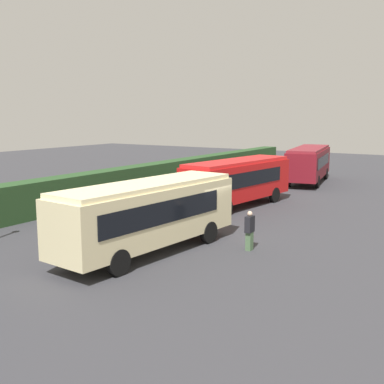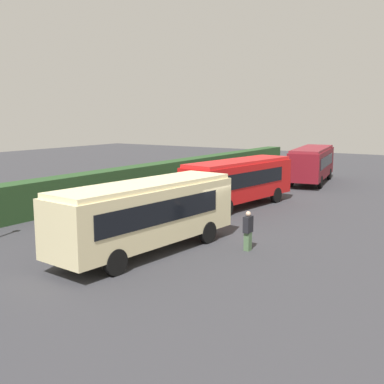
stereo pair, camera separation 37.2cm
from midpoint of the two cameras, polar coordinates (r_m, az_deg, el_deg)
The scene contains 9 objects.
ground_plane at distance 22.97m, azimuth 1.51°, elevation -5.36°, with size 105.91×105.91×0.00m, color #38383D.
bus_cream at distance 20.08m, azimuth -4.93°, elevation -2.41°, with size 9.37×3.25×3.03m.
bus_red at distance 30.15m, azimuth 6.01°, elevation 1.47°, with size 9.31×3.43×2.97m.
bus_maroon at distance 41.75m, azimuth 14.39°, elevation 3.43°, with size 9.35×4.03×3.01m.
person_left at distance 22.28m, azimuth -7.25°, elevation -3.29°, with size 0.33×0.43×1.85m.
person_center at distance 20.65m, azimuth 7.22°, elevation -4.54°, with size 0.50×0.26×1.73m.
person_right at distance 33.72m, azimuth 5.14°, elevation 1.09°, with size 0.46×0.52×1.90m.
hedge_row at distance 29.42m, azimuth -15.93°, elevation -0.39°, with size 64.96×1.50×2.08m, color #284924.
traffic_cone at distance 27.29m, azimuth -6.63°, elevation -2.41°, with size 0.36×0.36×0.60m, color orange.
Camera 2 is at (-18.82, -11.80, 5.83)m, focal length 44.61 mm.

